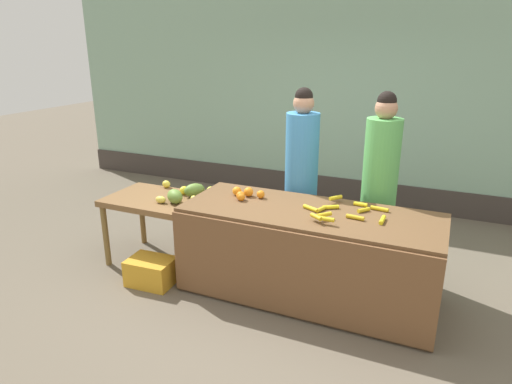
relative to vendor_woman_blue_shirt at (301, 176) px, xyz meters
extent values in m
plane|color=#665B4C|center=(0.01, -0.68, -0.93)|extent=(24.00, 24.00, 0.00)
cube|color=#8CB299|center=(0.01, 2.10, 0.70)|extent=(9.25, 0.20, 3.25)
cube|color=#3F3833|center=(0.01, 1.99, -0.75)|extent=(9.25, 0.04, 0.36)
cube|color=brown|center=(0.32, -0.68, -0.51)|extent=(2.30, 0.87, 0.83)
cube|color=brown|center=(0.32, -1.13, -0.51)|extent=(2.30, 0.03, 0.77)
cube|color=brown|center=(-1.27, -0.68, -0.23)|extent=(1.15, 0.71, 0.06)
cylinder|color=brown|center=(-1.79, -0.99, -0.59)|extent=(0.06, 0.06, 0.66)
cylinder|color=brown|center=(-0.75, -0.99, -0.59)|extent=(0.06, 0.06, 0.66)
cylinder|color=brown|center=(-1.79, -0.38, -0.59)|extent=(0.06, 0.06, 0.66)
cylinder|color=brown|center=(-0.75, -0.38, -0.59)|extent=(0.06, 0.06, 0.66)
cylinder|color=gold|center=(0.75, -0.52, -0.08)|extent=(0.10, 0.12, 0.04)
cylinder|color=gold|center=(0.41, -0.65, -0.08)|extent=(0.08, 0.14, 0.04)
cylinder|color=yellow|center=(0.47, -0.57, -0.08)|extent=(0.14, 0.11, 0.04)
cylinder|color=yellow|center=(0.70, -0.38, -0.08)|extent=(0.13, 0.05, 0.04)
cylinder|color=gold|center=(0.72, -0.72, -0.08)|extent=(0.16, 0.05, 0.04)
cylinder|color=yellow|center=(0.94, -0.69, -0.08)|extent=(0.04, 0.16, 0.04)
cylinder|color=gold|center=(0.31, -0.67, -0.08)|extent=(0.16, 0.10, 0.04)
cylinder|color=gold|center=(0.88, -0.43, -0.08)|extent=(0.16, 0.06, 0.04)
cylinder|color=gold|center=(0.53, -0.93, -0.05)|extent=(0.14, 0.04, 0.04)
cylinder|color=yellow|center=(0.49, -0.85, -0.05)|extent=(0.12, 0.13, 0.04)
cylinder|color=gold|center=(0.47, -0.38, -0.05)|extent=(0.11, 0.13, 0.04)
cylinder|color=gold|center=(0.44, -0.92, -0.05)|extent=(0.12, 0.10, 0.04)
sphere|color=orange|center=(-0.36, -0.69, -0.06)|extent=(0.07, 0.07, 0.07)
sphere|color=orange|center=(-0.37, -0.68, -0.05)|extent=(0.09, 0.09, 0.09)
sphere|color=orange|center=(-0.47, -0.57, -0.05)|extent=(0.09, 0.09, 0.09)
sphere|color=orange|center=(-0.22, -0.55, -0.06)|extent=(0.08, 0.08, 0.08)
sphere|color=orange|center=(-0.35, -0.55, -0.05)|extent=(0.09, 0.09, 0.09)
ellipsoid|color=yellow|center=(-1.13, -0.49, -0.16)|extent=(0.12, 0.13, 0.09)
ellipsoid|color=yellow|center=(-1.43, -0.37, -0.16)|extent=(0.11, 0.10, 0.08)
ellipsoid|color=#E4D04C|center=(-1.20, -0.81, -0.17)|extent=(0.11, 0.07, 0.07)
ellipsoid|color=#DDD646|center=(-0.90, -0.67, -0.16)|extent=(0.12, 0.11, 0.08)
ellipsoid|color=#D4DB3B|center=(-0.87, -0.36, -0.16)|extent=(0.12, 0.12, 0.08)
ellipsoid|color=olive|center=(-1.07, -0.75, -0.13)|extent=(0.26, 0.24, 0.14)
ellipsoid|color=olive|center=(-0.99, -0.50, -0.13)|extent=(0.24, 0.26, 0.14)
cylinder|color=#33333D|center=(0.00, 0.00, -0.57)|extent=(0.29, 0.29, 0.71)
cylinder|color=#3F8CCC|center=(0.00, 0.00, 0.22)|extent=(0.34, 0.34, 0.87)
sphere|color=tan|center=(0.00, 0.00, 0.75)|extent=(0.21, 0.21, 0.21)
sphere|color=black|center=(0.00, 0.00, 0.82)|extent=(0.18, 0.18, 0.18)
cylinder|color=#33333D|center=(0.79, 0.03, -0.57)|extent=(0.29, 0.29, 0.71)
cylinder|color=#59B259|center=(0.79, 0.03, 0.22)|extent=(0.34, 0.34, 0.87)
sphere|color=tan|center=(0.79, 0.03, 0.75)|extent=(0.21, 0.21, 0.21)
sphere|color=black|center=(0.79, 0.03, 0.81)|extent=(0.18, 0.18, 0.18)
cube|color=gold|center=(-1.13, -1.13, -0.80)|extent=(0.46, 0.35, 0.26)
ellipsoid|color=maroon|center=(-0.45, -0.06, -0.68)|extent=(0.31, 0.37, 0.49)
camera|label=1|loc=(1.39, -4.29, 1.33)|focal=31.63mm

